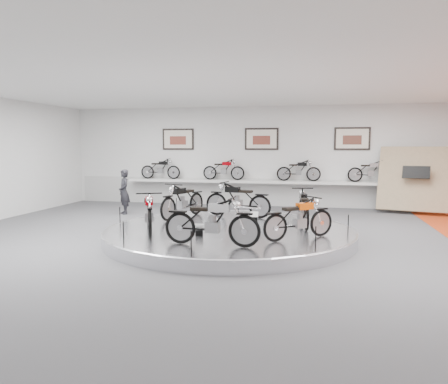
% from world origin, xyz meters
% --- Properties ---
extents(floor, '(16.00, 16.00, 0.00)m').
position_xyz_m(floor, '(0.00, 0.00, 0.00)').
color(floor, '#4C4C4F').
rests_on(floor, ground).
extents(ceiling, '(16.00, 16.00, 0.00)m').
position_xyz_m(ceiling, '(0.00, 0.00, 4.00)').
color(ceiling, white).
rests_on(ceiling, wall_back).
extents(wall_back, '(16.00, 0.00, 16.00)m').
position_xyz_m(wall_back, '(0.00, 7.00, 2.00)').
color(wall_back, white).
rests_on(wall_back, floor).
extents(wall_front, '(16.00, 0.00, 16.00)m').
position_xyz_m(wall_front, '(0.00, -7.00, 2.00)').
color(wall_front, white).
rests_on(wall_front, floor).
extents(dado_band, '(15.68, 0.04, 1.10)m').
position_xyz_m(dado_band, '(0.00, 6.98, 0.55)').
color(dado_band, '#BCBCBA').
rests_on(dado_band, floor).
extents(display_platform, '(6.40, 6.40, 0.30)m').
position_xyz_m(display_platform, '(0.00, 0.30, 0.15)').
color(display_platform, silver).
rests_on(display_platform, floor).
extents(platform_rim, '(6.40, 6.40, 0.10)m').
position_xyz_m(platform_rim, '(0.00, 0.30, 0.27)').
color(platform_rim, '#B2B2BA').
rests_on(platform_rim, display_platform).
extents(shelf, '(11.00, 0.55, 0.10)m').
position_xyz_m(shelf, '(0.00, 6.70, 1.00)').
color(shelf, silver).
rests_on(shelf, wall_back).
extents(poster_left, '(1.35, 0.06, 0.88)m').
position_xyz_m(poster_left, '(-3.50, 6.96, 2.70)').
color(poster_left, silver).
rests_on(poster_left, wall_back).
extents(poster_center, '(1.35, 0.06, 0.88)m').
position_xyz_m(poster_center, '(0.00, 6.96, 2.70)').
color(poster_center, silver).
rests_on(poster_center, wall_back).
extents(poster_right, '(1.35, 0.06, 0.88)m').
position_xyz_m(poster_right, '(3.50, 6.96, 2.70)').
color(poster_right, silver).
rests_on(poster_right, wall_back).
extents(display_panel, '(2.56, 1.52, 2.30)m').
position_xyz_m(display_panel, '(5.60, 6.10, 1.25)').
color(display_panel, tan).
rests_on(display_panel, floor).
extents(shelf_bike_a, '(1.22, 0.43, 0.73)m').
position_xyz_m(shelf_bike_a, '(-4.20, 6.70, 1.42)').
color(shelf_bike_a, black).
rests_on(shelf_bike_a, shelf).
extents(shelf_bike_b, '(1.22, 0.43, 0.73)m').
position_xyz_m(shelf_bike_b, '(-1.50, 6.70, 1.42)').
color(shelf_bike_b, '#7F0007').
rests_on(shelf_bike_b, shelf).
extents(shelf_bike_c, '(1.22, 0.43, 0.73)m').
position_xyz_m(shelf_bike_c, '(1.50, 6.70, 1.42)').
color(shelf_bike_c, black).
rests_on(shelf_bike_c, shelf).
extents(shelf_bike_d, '(1.22, 0.43, 0.73)m').
position_xyz_m(shelf_bike_d, '(4.20, 6.70, 1.42)').
color(shelf_bike_d, '#B2B1B5').
rests_on(shelf_bike_d, shelf).
extents(bike_a, '(0.81, 1.74, 0.99)m').
position_xyz_m(bike_a, '(1.87, 1.04, 0.79)').
color(bike_a, black).
rests_on(bike_a, display_platform).
extents(bike_b, '(1.88, 1.01, 1.05)m').
position_xyz_m(bike_b, '(-0.11, 2.19, 0.82)').
color(bike_b, black).
rests_on(bike_b, display_platform).
extents(bike_c, '(1.16, 1.88, 1.04)m').
position_xyz_m(bike_c, '(-1.67, 1.67, 0.82)').
color(bike_c, black).
rests_on(bike_c, display_platform).
extents(bike_d, '(1.27, 1.86, 1.04)m').
position_xyz_m(bike_d, '(-1.81, -0.64, 0.82)').
color(bike_d, '#7F0007').
rests_on(bike_d, display_platform).
extents(bike_e, '(1.83, 0.74, 1.05)m').
position_xyz_m(bike_e, '(0.02, -1.69, 0.83)').
color(bike_e, '#B2B1B5').
rests_on(bike_e, display_platform).
extents(bike_f, '(1.62, 1.49, 0.96)m').
position_xyz_m(bike_f, '(1.81, -0.64, 0.78)').
color(bike_f, '#C64908').
rests_on(bike_f, display_platform).
extents(visitor, '(0.67, 0.69, 1.59)m').
position_xyz_m(visitor, '(-4.51, 3.79, 0.80)').
color(visitor, black).
rests_on(visitor, floor).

